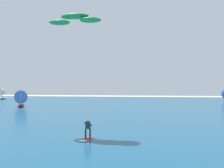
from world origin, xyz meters
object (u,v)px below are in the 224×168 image
object	(u,v)px
kite	(75,19)
sailboat_near_shore	(3,93)
kitesurfer	(87,132)
sailboat_outermost	(22,98)

from	to	relation	value
kite	sailboat_near_shore	xyz separation A→B (m)	(-38.71, 51.46, -8.99)
kitesurfer	sailboat_near_shore	xyz separation A→B (m)	(-40.87, 55.30, 1.46)
kitesurfer	sailboat_outermost	world-z (taller)	sailboat_outermost
kite	sailboat_near_shore	world-z (taller)	kite
kitesurfer	sailboat_outermost	distance (m)	35.84
kite	sailboat_outermost	xyz separation A→B (m)	(-18.73, 25.26, -9.29)
sailboat_near_shore	sailboat_outermost	xyz separation A→B (m)	(19.98, -26.20, -0.30)
sailboat_near_shore	sailboat_outermost	bearing A→B (deg)	-52.67
kitesurfer	sailboat_near_shore	distance (m)	68.78
kitesurfer	sailboat_near_shore	world-z (taller)	sailboat_near_shore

